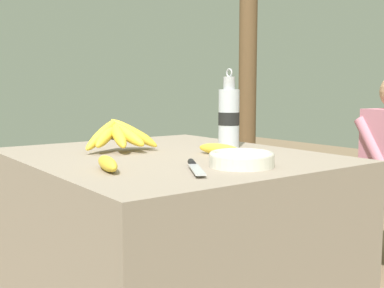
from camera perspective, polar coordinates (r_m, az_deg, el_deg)
market_counter at (r=1.79m, az=-2.87°, el=-13.54°), size 1.10×0.95×0.77m
banana_bunch_ripe at (r=1.77m, az=-8.47°, el=1.16°), size 0.19×0.31×0.13m
serving_bowl at (r=1.43m, az=5.89°, el=-1.74°), size 0.19×0.19×0.04m
water_bottle at (r=1.87m, az=4.39°, el=3.24°), size 0.08×0.08×0.31m
loose_banana_front at (r=1.38m, az=-9.97°, el=-2.30°), size 0.19×0.09×0.04m
loose_banana_side at (r=1.67m, az=3.27°, el=-0.64°), size 0.18×0.08×0.04m
knife at (r=1.38m, az=0.25°, el=-2.62°), size 0.21×0.13×0.02m
wooden_bench at (r=2.92m, az=19.45°, el=-6.71°), size 1.35×0.32×0.42m
banana_bunch_green at (r=3.09m, az=14.34°, el=-3.34°), size 0.19×0.32×0.11m
support_post_near at (r=3.83m, az=6.62°, el=9.22°), size 0.14×0.14×2.36m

